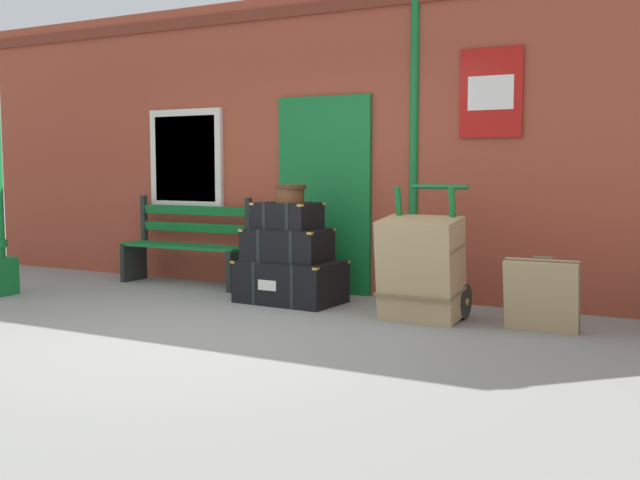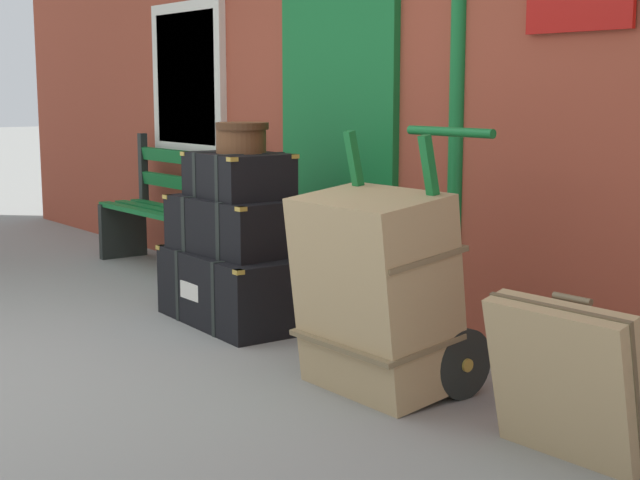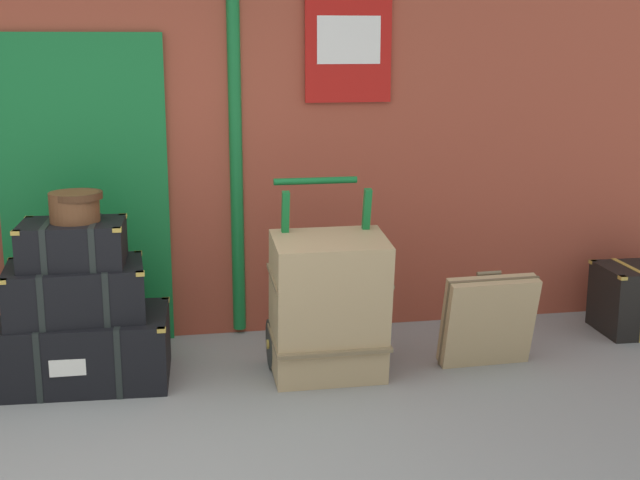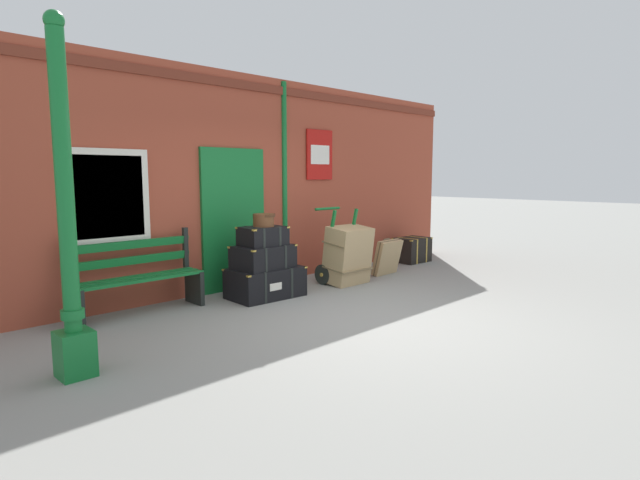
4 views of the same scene
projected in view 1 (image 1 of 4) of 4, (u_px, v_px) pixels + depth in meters
The scene contains 10 objects.
ground_plane at pixel (193, 337), 6.04m from camera, with size 60.00×60.00×0.00m, color gray.
brick_facade at pixel (340, 144), 8.17m from camera, with size 10.40×0.35×3.20m.
platform_bench at pixel (187, 246), 8.73m from camera, with size 1.60×0.43×1.01m.
steamer_trunk_base at pixel (291, 282), 7.57m from camera, with size 1.04×0.70×0.43m.
steamer_trunk_middle at pixel (287, 245), 7.55m from camera, with size 0.83×0.59×0.33m.
steamer_trunk_top at pixel (288, 216), 7.52m from camera, with size 0.63×0.48×0.27m.
round_hatbox at pixel (290, 192), 7.50m from camera, with size 0.31×0.31×0.18m.
porters_trolley at pixel (428, 287), 6.81m from camera, with size 0.71×0.63×1.19m.
large_brown_trunk at pixel (421, 269), 6.64m from camera, with size 0.70×0.54×0.93m.
suitcase_umber at pixel (541, 296), 6.18m from camera, with size 0.61×0.29×0.63m.
Camera 1 is at (3.73, -4.73, 1.34)m, focal length 42.56 mm.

